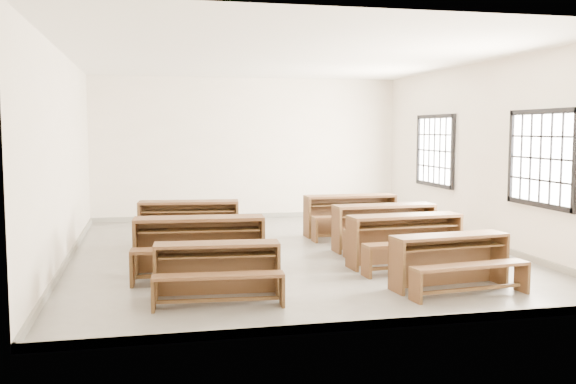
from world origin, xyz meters
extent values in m
plane|color=gray|center=(0.00, 0.00, 0.00)|extent=(8.50, 8.50, 0.00)
cube|color=white|center=(0.00, 0.00, 3.18)|extent=(7.00, 8.50, 0.05)
cube|color=white|center=(0.00, 4.22, 1.60)|extent=(7.00, 0.05, 3.20)
cube|color=white|center=(0.00, -4.22, 1.60)|extent=(7.00, 0.05, 3.20)
cube|color=white|center=(-3.48, 0.00, 1.60)|extent=(0.05, 8.50, 3.20)
cube|color=white|center=(3.48, 0.00, 1.60)|extent=(0.05, 8.50, 3.20)
cube|color=gray|center=(0.00, 4.23, 0.05)|extent=(7.00, 0.04, 0.10)
cube|color=gray|center=(0.00, -4.23, 0.05)|extent=(7.00, 0.04, 0.10)
cube|color=gray|center=(-3.48, 0.00, 0.05)|extent=(0.04, 8.50, 0.10)
cube|color=gray|center=(3.48, 0.00, 0.05)|extent=(0.04, 8.50, 0.10)
cube|color=white|center=(3.47, -1.80, 1.60)|extent=(0.02, 1.50, 1.30)
cube|color=black|center=(3.45, -1.80, 2.29)|extent=(0.06, 1.62, 0.08)
cube|color=black|center=(3.45, -1.80, 0.91)|extent=(0.06, 1.62, 0.08)
cube|color=black|center=(3.45, -2.59, 1.60)|extent=(0.06, 0.08, 1.46)
cube|color=black|center=(3.45, -1.01, 1.60)|extent=(0.06, 0.08, 1.46)
cube|color=white|center=(3.47, 1.80, 1.60)|extent=(0.02, 1.50, 1.30)
cube|color=black|center=(3.45, 1.80, 2.29)|extent=(0.06, 1.62, 0.08)
cube|color=black|center=(3.45, 1.80, 0.91)|extent=(0.06, 1.62, 0.08)
cube|color=black|center=(3.45, 1.01, 1.60)|extent=(0.06, 0.08, 1.46)
cube|color=black|center=(3.45, 2.59, 1.60)|extent=(0.06, 0.08, 1.46)
cube|color=brown|center=(-1.47, -2.68, 0.65)|extent=(1.52, 0.49, 0.04)
cube|color=brown|center=(-1.45, -2.51, 0.32)|extent=(1.49, 0.15, 0.64)
cube|color=#55351D|center=(-2.19, -2.62, 0.32)|extent=(0.07, 0.38, 0.64)
cube|color=#55351D|center=(-0.74, -2.73, 0.32)|extent=(0.07, 0.38, 0.64)
cube|color=#55351D|center=(-1.47, -2.70, 0.52)|extent=(1.40, 0.39, 0.02)
cube|color=brown|center=(-1.50, -3.14, 0.37)|extent=(1.51, 0.38, 0.04)
cube|color=#55351D|center=(-2.23, -3.08, 0.18)|extent=(0.06, 0.26, 0.36)
cube|color=#55351D|center=(-0.77, -3.19, 0.18)|extent=(0.06, 0.26, 0.36)
cube|color=#55351D|center=(-1.50, -3.14, 0.09)|extent=(1.38, 0.15, 0.04)
cube|color=brown|center=(-1.57, -1.35, 0.79)|extent=(1.83, 0.57, 0.05)
cube|color=brown|center=(-1.55, -1.15, 0.38)|extent=(1.80, 0.17, 0.77)
cube|color=#55351D|center=(-2.44, -1.29, 0.38)|extent=(0.08, 0.45, 0.77)
cube|color=#55351D|center=(-0.69, -1.41, 0.38)|extent=(0.08, 0.45, 0.77)
cube|color=#55351D|center=(-1.57, -1.37, 0.63)|extent=(1.69, 0.45, 0.02)
cube|color=brown|center=(-1.61, -1.90, 0.45)|extent=(1.82, 0.44, 0.05)
cube|color=#55351D|center=(-2.48, -1.84, 0.21)|extent=(0.07, 0.32, 0.43)
cube|color=#55351D|center=(-0.73, -1.96, 0.21)|extent=(0.07, 0.32, 0.43)
cube|color=#55351D|center=(-1.61, -1.90, 0.11)|extent=(1.67, 0.17, 0.05)
cube|color=brown|center=(-1.64, -0.17, 0.63)|extent=(1.44, 0.40, 0.04)
cube|color=brown|center=(-1.64, 0.00, 0.30)|extent=(1.43, 0.08, 0.61)
cube|color=#55351D|center=(-2.33, -0.19, 0.30)|extent=(0.05, 0.36, 0.61)
cube|color=#55351D|center=(-0.94, -0.14, 0.30)|extent=(0.05, 0.36, 0.61)
cube|color=#55351D|center=(-1.63, -0.18, 0.50)|extent=(1.33, 0.31, 0.02)
cube|color=brown|center=(-1.62, -0.60, 0.36)|extent=(1.44, 0.29, 0.04)
cube|color=#55351D|center=(-2.32, -0.63, 0.17)|extent=(0.04, 0.25, 0.34)
cube|color=#55351D|center=(-0.92, -0.58, 0.17)|extent=(0.04, 0.25, 0.34)
cube|color=#55351D|center=(-1.62, -0.60, 0.09)|extent=(1.33, 0.09, 0.04)
cube|color=brown|center=(-1.56, 1.01, 0.76)|extent=(1.77, 0.62, 0.04)
cube|color=brown|center=(-1.54, 1.20, 0.37)|extent=(1.73, 0.23, 0.74)
cube|color=#55351D|center=(-2.40, 1.10, 0.37)|extent=(0.09, 0.44, 0.74)
cube|color=#55351D|center=(-0.72, 0.92, 0.37)|extent=(0.09, 0.44, 0.74)
cube|color=#55351D|center=(-1.57, 0.99, 0.61)|extent=(1.63, 0.50, 0.02)
cube|color=brown|center=(-1.62, 0.48, 0.43)|extent=(1.76, 0.49, 0.04)
cube|color=#55351D|center=(-2.46, 0.57, 0.21)|extent=(0.08, 0.31, 0.41)
cube|color=#55351D|center=(-0.78, 0.39, 0.21)|extent=(0.08, 0.31, 0.41)
cube|color=#55351D|center=(-1.62, 0.48, 0.11)|extent=(1.60, 0.23, 0.04)
cube|color=brown|center=(1.49, -2.84, 0.68)|extent=(1.58, 0.55, 0.04)
cube|color=brown|center=(1.47, -2.67, 0.33)|extent=(1.54, 0.20, 0.66)
cube|color=#55351D|center=(0.74, -2.92, 0.33)|extent=(0.08, 0.39, 0.66)
cube|color=#55351D|center=(2.23, -2.76, 0.33)|extent=(0.08, 0.39, 0.66)
cube|color=#55351D|center=(1.49, -2.86, 0.54)|extent=(1.45, 0.44, 0.02)
cube|color=brown|center=(1.54, -3.31, 0.39)|extent=(1.56, 0.43, 0.04)
cube|color=#55351D|center=(0.79, -3.39, 0.18)|extent=(0.07, 0.27, 0.37)
cube|color=#55351D|center=(2.28, -3.23, 0.18)|extent=(0.07, 0.27, 0.37)
cube|color=#55351D|center=(1.54, -3.31, 0.10)|extent=(1.42, 0.20, 0.04)
cube|color=brown|center=(1.45, -1.46, 0.75)|extent=(1.74, 0.55, 0.04)
cube|color=brown|center=(1.44, -1.26, 0.36)|extent=(1.71, 0.16, 0.73)
cube|color=#55351D|center=(0.62, -1.51, 0.36)|extent=(0.07, 0.43, 0.73)
cube|color=#55351D|center=(2.28, -1.40, 0.36)|extent=(0.07, 0.43, 0.73)
cube|color=#55351D|center=(1.45, -1.48, 0.60)|extent=(1.60, 0.43, 0.02)
cube|color=brown|center=(1.49, -1.98, 0.43)|extent=(1.73, 0.42, 0.04)
cube|color=#55351D|center=(0.66, -2.04, 0.20)|extent=(0.06, 0.30, 0.41)
cube|color=#55351D|center=(2.32, -1.92, 0.20)|extent=(0.06, 0.30, 0.41)
cube|color=#55351D|center=(1.49, -1.98, 0.11)|extent=(1.58, 0.16, 0.04)
cube|color=brown|center=(1.61, -0.19, 0.75)|extent=(1.73, 0.48, 0.04)
cube|color=brown|center=(1.61, 0.00, 0.37)|extent=(1.72, 0.10, 0.73)
cube|color=#55351D|center=(0.77, -0.22, 0.37)|extent=(0.06, 0.43, 0.73)
cube|color=#55351D|center=(2.45, -0.17, 0.37)|extent=(0.06, 0.43, 0.73)
cube|color=#55351D|center=(1.61, -0.21, 0.60)|extent=(1.60, 0.37, 0.02)
cube|color=brown|center=(1.63, -0.72, 0.43)|extent=(1.73, 0.35, 0.04)
cube|color=#55351D|center=(0.79, -0.75, 0.20)|extent=(0.05, 0.30, 0.41)
cube|color=#55351D|center=(2.47, -0.69, 0.20)|extent=(0.05, 0.30, 0.41)
cube|color=#55351D|center=(1.63, -0.72, 0.11)|extent=(1.59, 0.10, 0.04)
cube|color=brown|center=(1.51, 1.35, 0.76)|extent=(1.74, 0.45, 0.04)
cube|color=brown|center=(1.51, 1.55, 0.37)|extent=(1.74, 0.06, 0.74)
cube|color=#55351D|center=(0.66, 1.34, 0.37)|extent=(0.05, 0.44, 0.74)
cube|color=#55351D|center=(2.36, 1.36, 0.37)|extent=(0.05, 0.44, 0.74)
cube|color=#55351D|center=(1.51, 1.33, 0.61)|extent=(1.61, 0.34, 0.02)
cube|color=brown|center=(1.52, 0.82, 0.43)|extent=(1.74, 0.32, 0.04)
cube|color=#55351D|center=(0.67, 0.81, 0.21)|extent=(0.05, 0.30, 0.41)
cube|color=#55351D|center=(2.37, 0.83, 0.21)|extent=(0.05, 0.30, 0.41)
cube|color=#55351D|center=(1.52, 0.82, 0.11)|extent=(1.61, 0.07, 0.04)
camera|label=1|loc=(-2.27, -10.27, 2.02)|focal=40.00mm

